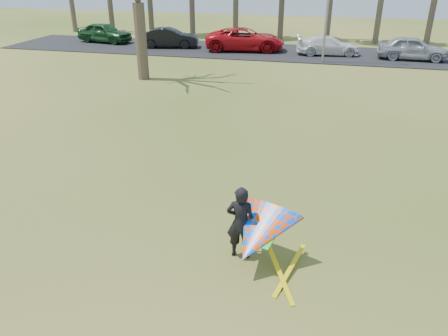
% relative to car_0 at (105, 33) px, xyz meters
% --- Properties ---
extents(ground, '(100.00, 100.00, 0.00)m').
position_rel_car_0_xyz_m(ground, '(16.09, -25.81, -0.85)').
color(ground, '#2C5612').
rests_on(ground, ground).
extents(parking_strip, '(46.00, 7.00, 0.06)m').
position_rel_car_0_xyz_m(parking_strip, '(16.09, -0.81, -0.82)').
color(parking_strip, black).
rests_on(parking_strip, ground).
extents(car_0, '(4.88, 2.62, 1.58)m').
position_rel_car_0_xyz_m(car_0, '(0.00, 0.00, 0.00)').
color(car_0, '#1B431F').
rests_on(car_0, parking_strip).
extents(car_1, '(4.73, 2.44, 1.49)m').
position_rel_car_0_xyz_m(car_1, '(6.11, -1.01, -0.05)').
color(car_1, black).
rests_on(car_1, parking_strip).
extents(car_2, '(6.33, 3.65, 1.66)m').
position_rel_car_0_xyz_m(car_2, '(12.14, -0.85, 0.04)').
color(car_2, '#B70E15').
rests_on(car_2, parking_strip).
extents(car_3, '(4.74, 2.47, 1.31)m').
position_rel_car_0_xyz_m(car_3, '(18.33, -1.09, -0.13)').
color(car_3, white).
rests_on(car_3, parking_strip).
extents(car_4, '(4.67, 2.01, 1.57)m').
position_rel_car_0_xyz_m(car_4, '(24.02, -1.52, -0.00)').
color(car_4, '#989DA5').
rests_on(car_4, parking_strip).
extents(kite_flyer, '(2.13, 2.39, 2.02)m').
position_rel_car_0_xyz_m(kite_flyer, '(17.43, -26.34, 0.00)').
color(kite_flyer, black).
rests_on(kite_flyer, ground).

